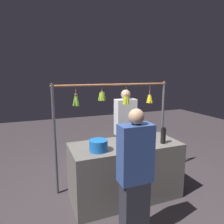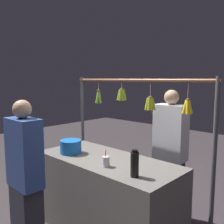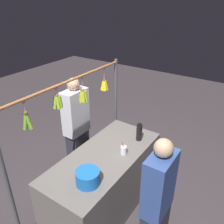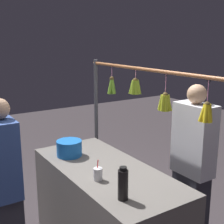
{
  "view_description": "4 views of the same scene",
  "coord_description": "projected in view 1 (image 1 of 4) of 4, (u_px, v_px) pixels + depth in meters",
  "views": [
    {
      "loc": [
        1.25,
        2.65,
        1.89
      ],
      "look_at": [
        0.21,
        0.0,
        1.35
      ],
      "focal_mm": 33.37,
      "sensor_mm": 36.0,
      "label": 1
    },
    {
      "loc": [
        -1.86,
        1.87,
        1.71
      ],
      "look_at": [
        -0.07,
        0.0,
        1.37
      ],
      "focal_mm": 40.69,
      "sensor_mm": 36.0,
      "label": 2
    },
    {
      "loc": [
        1.82,
        1.34,
        2.6
      ],
      "look_at": [
        -0.17,
        0.0,
        1.36
      ],
      "focal_mm": 37.89,
      "sensor_mm": 36.0,
      "label": 3
    },
    {
      "loc": [
        -2.18,
        1.36,
        1.98
      ],
      "look_at": [
        -0.1,
        0.0,
        1.39
      ],
      "focal_mm": 50.27,
      "sensor_mm": 36.0,
      "label": 4
    }
  ],
  "objects": [
    {
      "name": "drink_cup",
      "position": [
        141.0,
        143.0,
        2.95
      ],
      "size": [
        0.07,
        0.07,
        0.17
      ],
      "color": "silver",
      "rests_on": "market_counter"
    },
    {
      "name": "ground_plane",
      "position": [
        125.0,
        196.0,
        3.23
      ],
      "size": [
        12.0,
        12.0,
        0.0
      ],
      "primitive_type": "plane",
      "color": "#3C3438"
    },
    {
      "name": "market_counter",
      "position": [
        125.0,
        171.0,
        3.15
      ],
      "size": [
        1.63,
        0.72,
        0.86
      ],
      "primitive_type": "cube",
      "color": "#66605B",
      "rests_on": "ground"
    },
    {
      "name": "vendor_person",
      "position": [
        125.0,
        133.0,
        3.87
      ],
      "size": [
        0.38,
        0.2,
        1.59
      ],
      "color": "#2D2D38",
      "rests_on": "ground"
    },
    {
      "name": "display_rack",
      "position": [
        114.0,
        115.0,
        3.43
      ],
      "size": [
        1.98,
        0.12,
        1.74
      ],
      "color": "#4C4C51",
      "rests_on": "ground"
    },
    {
      "name": "blue_bucket",
      "position": [
        98.0,
        146.0,
        2.77
      ],
      "size": [
        0.25,
        0.25,
        0.15
      ],
      "primitive_type": "cylinder",
      "color": "blue",
      "rests_on": "market_counter"
    },
    {
      "name": "water_bottle",
      "position": [
        163.0,
        136.0,
        3.06
      ],
      "size": [
        0.08,
        0.08,
        0.25
      ],
      "color": "black",
      "rests_on": "market_counter"
    },
    {
      "name": "customer_person",
      "position": [
        135.0,
        179.0,
        2.26
      ],
      "size": [
        0.36,
        0.2,
        1.53
      ],
      "color": "#2D2D38",
      "rests_on": "ground"
    }
  ]
}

